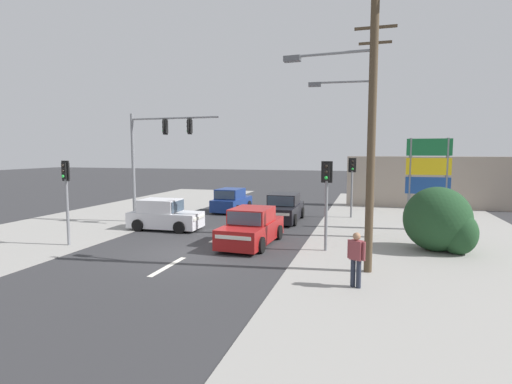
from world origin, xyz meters
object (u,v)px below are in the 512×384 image
object	(u,v)px
pedestal_signal_right_kerb	(327,190)
pedestal_signal_left_kerb	(66,188)
shopping_plaza_sign	(428,171)
pedestal_signal_far_median	(352,177)
utility_pole_foreground_right	(368,109)
sedan_receding_far	(252,228)
traffic_signal_mast	(153,148)
sedan_crossing_left	(284,209)
hatchback_oncoming_near	(231,201)
pedestrian_at_kerb	(356,257)
hatchback_oncoming_mid	(164,216)
utility_pole_midground_right	(370,122)

from	to	relation	value
pedestal_signal_right_kerb	pedestal_signal_left_kerb	distance (m)	10.67
shopping_plaza_sign	pedestal_signal_far_median	bearing A→B (deg)	143.59
utility_pole_foreground_right	sedan_receding_far	distance (m)	7.08
traffic_signal_mast	sedan_crossing_left	world-z (taller)	traffic_signal_mast
pedestal_signal_right_kerb	pedestal_signal_far_median	bearing A→B (deg)	85.94
utility_pole_foreground_right	hatchback_oncoming_near	world-z (taller)	utility_pole_foreground_right
pedestal_signal_far_median	shopping_plaza_sign	world-z (taller)	shopping_plaza_sign
pedestal_signal_right_kerb	sedan_crossing_left	world-z (taller)	pedestal_signal_right_kerb
pedestal_signal_left_kerb	sedan_crossing_left	size ratio (longest dim) A/B	0.84
shopping_plaza_sign	pedestrian_at_kerb	xyz separation A→B (m)	(-3.10, -9.81, -2.06)
pedestal_signal_far_median	pedestrian_at_kerb	bearing A→B (deg)	-86.84
pedestal_signal_right_kerb	pedestal_signal_left_kerb	xyz separation A→B (m)	(-10.48, -2.02, 0.00)
hatchback_oncoming_mid	traffic_signal_mast	bearing A→B (deg)	133.42
hatchback_oncoming_mid	sedan_receding_far	distance (m)	5.54
pedestal_signal_right_kerb	pedestrian_at_kerb	bearing A→B (deg)	-72.44
utility_pole_foreground_right	utility_pole_midground_right	xyz separation A→B (m)	(0.05, 5.51, -0.02)
sedan_receding_far	pedestal_signal_left_kerb	bearing A→B (deg)	-162.19
pedestal_signal_left_kerb	sedan_receding_far	distance (m)	7.87
pedestal_signal_right_kerb	sedan_receding_far	bearing A→B (deg)	174.00
utility_pole_foreground_right	pedestal_signal_far_median	world-z (taller)	utility_pole_foreground_right
traffic_signal_mast	hatchback_oncoming_mid	bearing A→B (deg)	-46.58
utility_pole_midground_right	hatchback_oncoming_mid	size ratio (longest dim) A/B	2.66
utility_pole_midground_right	pedestal_signal_right_kerb	distance (m)	4.46
pedestrian_at_kerb	pedestal_signal_far_median	bearing A→B (deg)	93.16
utility_pole_midground_right	pedestal_signal_far_median	size ratio (longest dim) A/B	2.74
pedestal_signal_right_kerb	traffic_signal_mast	bearing A→B (deg)	159.04
pedestal_signal_right_kerb	hatchback_oncoming_near	xyz separation A→B (m)	(-7.11, 8.92, -1.71)
hatchback_oncoming_near	pedestal_signal_far_median	bearing A→B (deg)	-3.13
utility_pole_foreground_right	sedan_crossing_left	size ratio (longest dim) A/B	2.30
pedestal_signal_far_median	utility_pole_foreground_right	bearing A→B (deg)	-85.34
pedestal_signal_left_kerb	shopping_plaza_sign	world-z (taller)	shopping_plaza_sign
utility_pole_midground_right	pedestrian_at_kerb	distance (m)	8.39
utility_pole_midground_right	hatchback_oncoming_mid	world-z (taller)	utility_pole_midground_right
pedestal_signal_right_kerb	shopping_plaza_sign	world-z (taller)	shopping_plaza_sign
pedestal_signal_right_kerb	pedestal_signal_far_median	xyz separation A→B (m)	(0.60, 8.50, 0.00)
pedestal_signal_right_kerb	sedan_crossing_left	size ratio (longest dim) A/B	0.84
sedan_receding_far	pedestal_signal_far_median	bearing A→B (deg)	65.28
utility_pole_foreground_right	traffic_signal_mast	distance (m)	12.88
shopping_plaza_sign	hatchback_oncoming_near	bearing A→B (deg)	164.37
utility_pole_midground_right	hatchback_oncoming_near	bearing A→B (deg)	145.93
sedan_receding_far	sedan_crossing_left	bearing A→B (deg)	88.78
utility_pole_midground_right	traffic_signal_mast	bearing A→B (deg)	176.64
pedestal_signal_left_kerb	hatchback_oncoming_near	distance (m)	11.58
pedestal_signal_far_median	pedestrian_at_kerb	world-z (taller)	pedestal_signal_far_median
utility_pole_foreground_right	pedestal_signal_far_median	size ratio (longest dim) A/B	2.75
sedan_receding_far	pedestrian_at_kerb	distance (m)	6.30
utility_pole_foreground_right	utility_pole_midground_right	distance (m)	5.51
hatchback_oncoming_near	sedan_receding_far	xyz separation A→B (m)	(3.95, -8.59, 0.00)
traffic_signal_mast	sedan_crossing_left	bearing A→B (deg)	20.82
utility_pole_midground_right	sedan_crossing_left	world-z (taller)	utility_pole_midground_right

